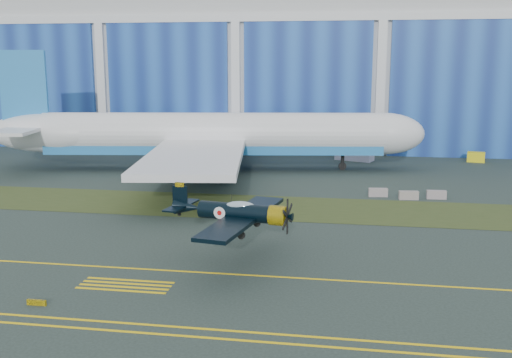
% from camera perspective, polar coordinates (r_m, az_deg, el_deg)
% --- Properties ---
extents(ground, '(260.00, 260.00, 0.00)m').
position_cam_1_polar(ground, '(45.24, 13.72, -7.46)').
color(ground, '#2D3A36').
rests_on(ground, ground).
extents(grass_median, '(260.00, 10.00, 0.02)m').
position_cam_1_polar(grass_median, '(58.65, 12.73, -3.09)').
color(grass_median, '#475128').
rests_on(grass_median, ground).
extents(hangar, '(220.00, 45.70, 30.00)m').
position_cam_1_polar(hangar, '(114.61, 11.43, 11.38)').
color(hangar, silver).
rests_on(hangar, ground).
extents(taxiway_centreline, '(200.00, 0.20, 0.02)m').
position_cam_1_polar(taxiway_centreline, '(40.54, 14.24, -9.70)').
color(taxiway_centreline, yellow).
rests_on(taxiway_centreline, ground).
extents(edge_line_near, '(80.00, 0.20, 0.02)m').
position_cam_1_polar(edge_line_near, '(31.88, 15.69, -15.76)').
color(edge_line_near, yellow).
rests_on(edge_line_near, ground).
extents(edge_line_far, '(80.00, 0.20, 0.02)m').
position_cam_1_polar(edge_line_far, '(32.77, 15.49, -14.97)').
color(edge_line_far, yellow).
rests_on(edge_line_far, ground).
extents(hold_short_ladder, '(6.00, 2.40, 0.02)m').
position_cam_1_polar(hold_short_ladder, '(40.09, -12.32, -9.85)').
color(hold_short_ladder, yellow).
rests_on(hold_short_ladder, ground).
extents(guard_board_left, '(1.20, 0.15, 0.35)m').
position_cam_1_polar(guard_board_left, '(38.44, -20.17, -10.98)').
color(guard_board_left, yellow).
rests_on(guard_board_left, ground).
extents(warbird, '(12.06, 13.77, 3.63)m').
position_cam_1_polar(warbird, '(42.23, -1.98, -3.15)').
color(warbird, black).
rests_on(warbird, ground).
extents(jetliner, '(68.47, 60.62, 21.43)m').
position_cam_1_polar(jetliner, '(78.50, -4.10, 8.63)').
color(jetliner, white).
rests_on(jetliner, ground).
extents(shipping_container, '(5.75, 4.01, 2.31)m').
position_cam_1_polar(shipping_container, '(87.85, 9.36, 2.52)').
color(shipping_container, silver).
rests_on(shipping_container, ground).
extents(tug, '(2.65, 1.96, 1.40)m').
position_cam_1_polar(tug, '(90.96, 20.22, 1.98)').
color(tug, yellow).
rests_on(tug, ground).
extents(barrier_a, '(2.06, 0.82, 0.90)m').
position_cam_1_polar(barrier_a, '(64.95, 11.55, -1.26)').
color(barrier_a, gray).
rests_on(barrier_a, ground).
extents(barrier_b, '(2.06, 0.83, 0.90)m').
position_cam_1_polar(barrier_b, '(64.28, 14.33, -1.52)').
color(barrier_b, gray).
rests_on(barrier_b, ground).
extents(barrier_c, '(2.03, 0.70, 0.90)m').
position_cam_1_polar(barrier_c, '(65.36, 16.80, -1.44)').
color(barrier_c, gray).
rests_on(barrier_c, ground).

